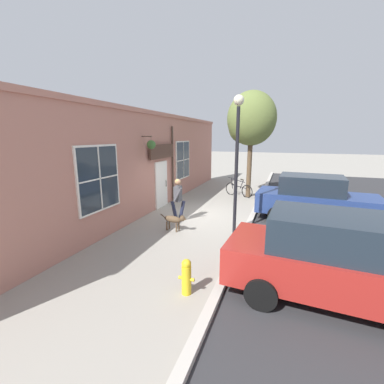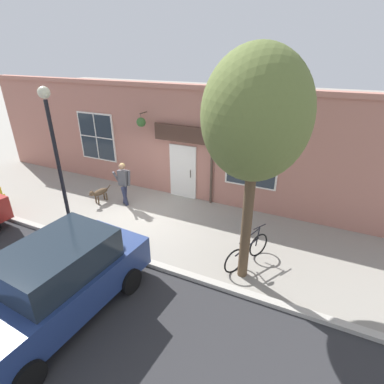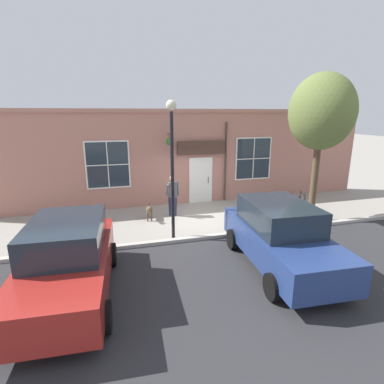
# 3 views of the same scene
# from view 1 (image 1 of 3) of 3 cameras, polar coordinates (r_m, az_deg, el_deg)

# --- Properties ---
(ground_plane) EXTENTS (90.00, 90.00, 0.00)m
(ground_plane) POSITION_cam_1_polar(r_m,az_deg,el_deg) (10.68, 2.21, -5.19)
(ground_plane) COLOR gray
(curb_and_road) EXTENTS (10.10, 28.00, 0.12)m
(curb_and_road) POSITION_cam_1_polar(r_m,az_deg,el_deg) (10.55, 34.29, -7.50)
(curb_and_road) COLOR #B2ADA3
(curb_and_road) RESTS_ON ground_plane
(storefront_facade) EXTENTS (0.95, 18.00, 4.24)m
(storefront_facade) POSITION_cam_1_polar(r_m,az_deg,el_deg) (11.19, -9.23, 6.63)
(storefront_facade) COLOR #B27566
(storefront_facade) RESTS_ON ground_plane
(pedestrian_walking) EXTENTS (0.53, 0.55, 1.66)m
(pedestrian_walking) POSITION_cam_1_polar(r_m,az_deg,el_deg) (9.70, -3.13, -0.95)
(pedestrian_walking) COLOR #282D47
(pedestrian_walking) RESTS_ON ground_plane
(dog_on_leash) EXTENTS (1.06, 0.35, 0.62)m
(dog_on_leash) POSITION_cam_1_polar(r_m,az_deg,el_deg) (8.88, -3.97, -6.11)
(dog_on_leash) COLOR brown
(dog_on_leash) RESTS_ON ground_plane
(street_tree_by_curb) EXTENTS (2.49, 2.24, 5.47)m
(street_tree_by_curb) POSITION_cam_1_polar(r_m,az_deg,el_deg) (13.97, 12.74, 15.13)
(street_tree_by_curb) COLOR brown
(street_tree_by_curb) RESTS_ON ground_plane
(leaning_bicycle) EXTENTS (1.60, 0.77, 1.00)m
(leaning_bicycle) POSITION_cam_1_polar(r_m,az_deg,el_deg) (14.22, 10.32, 0.62)
(leaning_bicycle) COLOR black
(leaning_bicycle) RESTS_ON ground_plane
(parked_car_nearest_curb) EXTENTS (4.40, 2.14, 1.75)m
(parked_car_nearest_curb) POSITION_cam_1_polar(r_m,az_deg,el_deg) (5.84, 29.55, -12.82)
(parked_car_nearest_curb) COLOR maroon
(parked_car_nearest_curb) RESTS_ON ground_plane
(parked_car_mid_block) EXTENTS (4.40, 2.14, 1.75)m
(parked_car_mid_block) POSITION_cam_1_polar(r_m,az_deg,el_deg) (10.88, 25.52, -1.27)
(parked_car_mid_block) COLOR navy
(parked_car_mid_block) RESTS_ON ground_plane
(street_lamp) EXTENTS (0.32, 0.32, 4.44)m
(street_lamp) POSITION_cam_1_polar(r_m,az_deg,el_deg) (8.34, 10.01, 10.27)
(street_lamp) COLOR black
(street_lamp) RESTS_ON ground_plane
(fire_hydrant) EXTENTS (0.34, 0.20, 0.77)m
(fire_hydrant) POSITION_cam_1_polar(r_m,az_deg,el_deg) (5.53, -1.25, -18.19)
(fire_hydrant) COLOR gold
(fire_hydrant) RESTS_ON ground_plane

